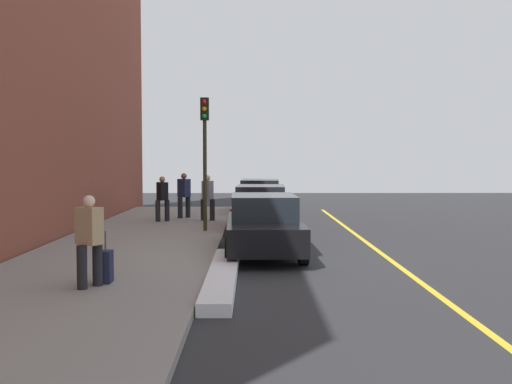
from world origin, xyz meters
The scene contains 13 objects.
ground_plane centered at (0.00, 0.00, 0.00)m, with size 56.00×56.00×0.00m, color #28282B.
sidewalk centered at (0.00, -3.30, 0.07)m, with size 28.00×4.60×0.15m, color gray.
lane_stripe_centre centered at (0.00, 3.20, 0.00)m, with size 28.00×0.14×0.01m, color gold.
snow_bank_curb centered at (2.82, -0.70, 0.11)m, with size 5.70×0.56×0.22m, color white.
parked_car_charcoal centered at (-11.60, 0.21, 0.76)m, with size 4.79×2.00×1.51m.
parked_car_red centered at (-5.74, 0.17, 0.76)m, with size 4.38×1.99×1.51m.
parked_car_black centered at (-0.42, 0.18, 0.76)m, with size 4.57×1.99×1.51m.
pedestrian_tan_coat centered at (4.12, -2.99, 1.02)m, with size 0.48×0.52×1.64m.
pedestrian_navy_coat centered at (-8.59, -2.73, 1.07)m, with size 0.54×0.53×1.72m.
pedestrian_grey_coat centered at (-7.62, -1.76, 1.04)m, with size 0.52×0.53×1.67m.
pedestrian_black_coat centered at (-7.29, -3.37, 1.02)m, with size 0.52×0.49×1.63m.
traffic_light_pole centered at (-4.43, -1.61, 2.99)m, with size 0.35×0.26×4.18m.
rolling_suitcase centered at (3.71, -2.81, 0.45)m, with size 0.34×0.22×0.95m.
Camera 1 is at (14.90, -0.11, 2.44)m, focal length 43.06 mm.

